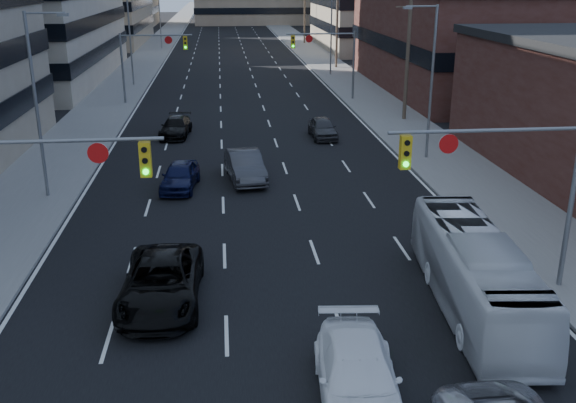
{
  "coord_description": "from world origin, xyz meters",
  "views": [
    {
      "loc": [
        -1.7,
        -11.4,
        10.47
      ],
      "look_at": [
        0.73,
        12.0,
        2.2
      ],
      "focal_mm": 40.0,
      "sensor_mm": 36.0,
      "label": 1
    }
  ],
  "objects_px": {
    "black_pickup": "(161,282)",
    "sedan_blue": "(180,176)",
    "white_van": "(358,377)",
    "transit_bus": "(475,272)"
  },
  "relations": [
    {
      "from": "white_van",
      "to": "sedan_blue",
      "type": "height_order",
      "value": "white_van"
    },
    {
      "from": "transit_bus",
      "to": "sedan_blue",
      "type": "height_order",
      "value": "transit_bus"
    },
    {
      "from": "white_van",
      "to": "black_pickup",
      "type": "bearing_deg",
      "value": 137.5
    },
    {
      "from": "white_van",
      "to": "sedan_blue",
      "type": "bearing_deg",
      "value": 111.56
    },
    {
      "from": "sedan_blue",
      "to": "black_pickup",
      "type": "bearing_deg",
      "value": -82.72
    },
    {
      "from": "black_pickup",
      "to": "sedan_blue",
      "type": "height_order",
      "value": "black_pickup"
    },
    {
      "from": "black_pickup",
      "to": "sedan_blue",
      "type": "relative_size",
      "value": 1.35
    },
    {
      "from": "black_pickup",
      "to": "white_van",
      "type": "height_order",
      "value": "black_pickup"
    },
    {
      "from": "white_van",
      "to": "transit_bus",
      "type": "bearing_deg",
      "value": 48.06
    },
    {
      "from": "black_pickup",
      "to": "white_van",
      "type": "xyz_separation_m",
      "value": [
        5.46,
        -5.94,
        -0.03
      ]
    }
  ]
}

